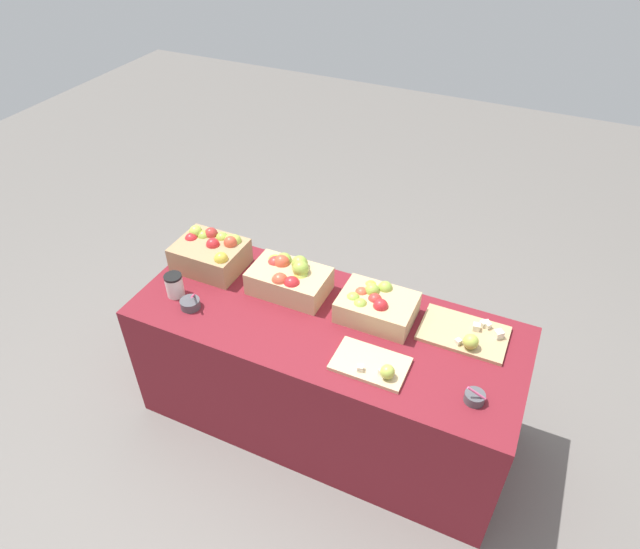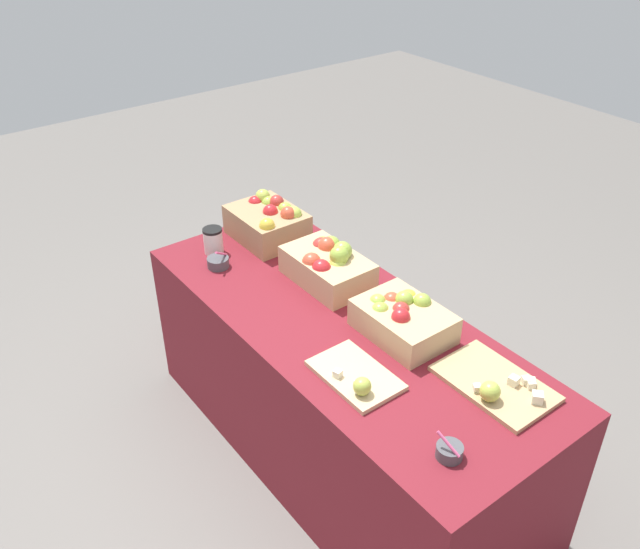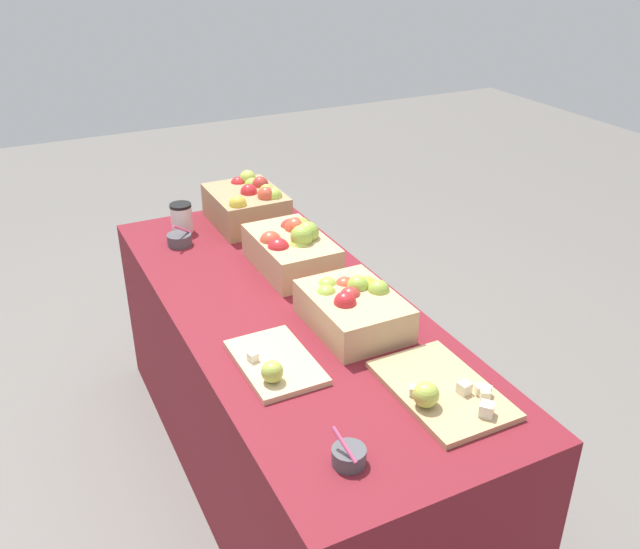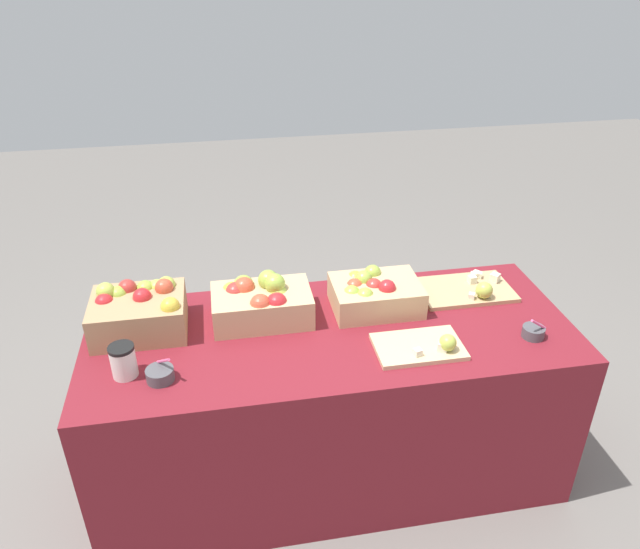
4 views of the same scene
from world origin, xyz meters
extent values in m
plane|color=slate|center=(0.00, 0.00, 0.00)|extent=(10.00, 10.00, 0.00)
cube|color=maroon|center=(0.00, 0.00, 0.37)|extent=(1.90, 0.76, 0.74)
cube|color=tan|center=(-0.73, 0.13, 0.81)|extent=(0.35, 0.28, 0.14)
sphere|color=#99B742|center=(-0.70, 0.22, 0.87)|extent=(0.07, 0.07, 0.07)
sphere|color=#D14C33|center=(-0.63, 0.18, 0.89)|extent=(0.07, 0.07, 0.07)
sphere|color=#B2C64C|center=(-0.66, 0.22, 0.87)|extent=(0.07, 0.07, 0.07)
sphere|color=red|center=(-0.71, 0.14, 0.88)|extent=(0.07, 0.07, 0.07)
sphere|color=#B2C64C|center=(-0.62, 0.21, 0.88)|extent=(0.07, 0.07, 0.07)
sphere|color=red|center=(-0.85, 0.14, 0.87)|extent=(0.07, 0.07, 0.07)
sphere|color=#B2332D|center=(-0.77, 0.21, 0.89)|extent=(0.07, 0.07, 0.07)
sphere|color=#99B742|center=(-0.80, 0.19, 0.87)|extent=(0.07, 0.07, 0.07)
sphere|color=#B2C64C|center=(-0.85, 0.18, 0.90)|extent=(0.07, 0.07, 0.07)
sphere|color=gold|center=(-0.60, 0.05, 0.89)|extent=(0.07, 0.07, 0.07)
cube|color=tan|center=(-0.26, 0.12, 0.80)|extent=(0.39, 0.24, 0.13)
sphere|color=#D14C33|center=(-0.32, 0.17, 0.87)|extent=(0.08, 0.08, 0.08)
sphere|color=gold|center=(-0.37, 0.19, 0.84)|extent=(0.08, 0.08, 0.08)
sphere|color=#B2C64C|center=(-0.19, 0.13, 0.84)|extent=(0.08, 0.08, 0.08)
sphere|color=gold|center=(-0.33, 0.18, 0.86)|extent=(0.08, 0.08, 0.08)
sphere|color=#99B742|center=(-0.22, 0.18, 0.89)|extent=(0.08, 0.08, 0.08)
sphere|color=#B2332D|center=(-0.36, 0.17, 0.85)|extent=(0.08, 0.08, 0.08)
sphere|color=#99B742|center=(-0.20, 0.14, 0.89)|extent=(0.08, 0.08, 0.08)
sphere|color=#99B742|center=(-0.32, 0.19, 0.86)|extent=(0.08, 0.08, 0.08)
sphere|color=red|center=(-0.20, 0.05, 0.85)|extent=(0.08, 0.08, 0.08)
sphere|color=#D14C33|center=(-0.27, 0.05, 0.86)|extent=(0.08, 0.08, 0.08)
cube|color=tan|center=(0.21, 0.13, 0.80)|extent=(0.36, 0.26, 0.11)
sphere|color=red|center=(0.24, 0.08, 0.86)|extent=(0.07, 0.07, 0.07)
sphere|color=gold|center=(0.14, 0.22, 0.83)|extent=(0.07, 0.07, 0.07)
sphere|color=#D14C33|center=(0.12, 0.14, 0.84)|extent=(0.07, 0.07, 0.07)
sphere|color=#99B742|center=(0.17, 0.17, 0.86)|extent=(0.07, 0.07, 0.07)
sphere|color=#99B742|center=(0.22, 0.21, 0.85)|extent=(0.07, 0.07, 0.07)
sphere|color=#B2332D|center=(0.20, 0.12, 0.84)|extent=(0.07, 0.07, 0.07)
sphere|color=#99B742|center=(0.15, 0.06, 0.84)|extent=(0.07, 0.07, 0.07)
sphere|color=#99B742|center=(0.10, 0.09, 0.84)|extent=(0.07, 0.07, 0.07)
cube|color=#D1B284|center=(0.29, -0.18, 0.75)|extent=(0.33, 0.21, 0.02)
cube|color=beige|center=(0.37, -0.22, 0.77)|extent=(0.05, 0.05, 0.03)
cube|color=beige|center=(0.27, -0.24, 0.77)|extent=(0.03, 0.03, 0.03)
sphere|color=#B2C64C|center=(0.39, -0.23, 0.79)|extent=(0.06, 0.06, 0.06)
cube|color=tan|center=(0.62, 0.18, 0.75)|extent=(0.40, 0.25, 0.02)
sphere|color=#B2C64C|center=(0.67, 0.09, 0.79)|extent=(0.07, 0.07, 0.07)
cube|color=beige|center=(0.71, 0.25, 0.77)|extent=(0.04, 0.04, 0.03)
cube|color=beige|center=(0.71, 0.26, 0.77)|extent=(0.04, 0.04, 0.03)
cube|color=beige|center=(0.69, 0.26, 0.77)|extent=(0.04, 0.04, 0.03)
cube|color=beige|center=(0.67, 0.22, 0.77)|extent=(0.04, 0.04, 0.03)
cube|color=beige|center=(0.61, 0.09, 0.77)|extent=(0.04, 0.04, 0.03)
cube|color=beige|center=(0.77, 0.21, 0.78)|extent=(0.05, 0.05, 0.04)
cylinder|color=#4C4C51|center=(-0.64, -0.19, 0.76)|extent=(0.10, 0.10, 0.05)
cylinder|color=#EA598C|center=(-0.63, -0.18, 0.81)|extent=(0.06, 0.08, 0.07)
cylinder|color=#4C4C51|center=(0.75, -0.18, 0.76)|extent=(0.08, 0.08, 0.04)
cylinder|color=#EA598C|center=(0.76, -0.20, 0.81)|extent=(0.08, 0.03, 0.07)
cylinder|color=silver|center=(-0.76, -0.14, 0.80)|extent=(0.09, 0.09, 0.11)
cylinder|color=black|center=(-0.76, -0.14, 0.86)|extent=(0.09, 0.09, 0.01)
camera|label=1|loc=(0.79, -1.77, 2.58)|focal=31.23mm
camera|label=2|loc=(1.67, -1.37, 2.34)|focal=37.96mm
camera|label=3|loc=(1.85, -0.81, 1.91)|focal=38.71mm
camera|label=4|loc=(-0.39, -1.90, 2.09)|focal=33.85mm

